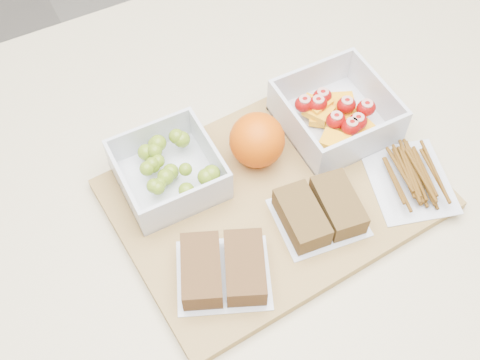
{
  "coord_description": "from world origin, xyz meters",
  "views": [
    {
      "loc": [
        -0.22,
        -0.4,
        1.6
      ],
      "look_at": [
        -0.01,
        0.01,
        0.93
      ],
      "focal_mm": 45.0,
      "sensor_mm": 36.0,
      "label": 1
    }
  ],
  "objects": [
    {
      "name": "pretzel_bag",
      "position": [
        0.2,
        -0.1,
        0.93
      ],
      "size": [
        0.14,
        0.15,
        0.03
      ],
      "color": "silver",
      "rests_on": "cutting_board"
    },
    {
      "name": "sandwich_bag_center",
      "position": [
        0.06,
        -0.09,
        0.93
      ],
      "size": [
        0.12,
        0.11,
        0.03
      ],
      "color": "silver",
      "rests_on": "cutting_board"
    },
    {
      "name": "fruit_container",
      "position": [
        0.16,
        0.03,
        0.94
      ],
      "size": [
        0.15,
        0.15,
        0.06
      ],
      "color": "silver",
      "rests_on": "cutting_board"
    },
    {
      "name": "sandwich_bag_left",
      "position": [
        -0.09,
        -0.11,
        0.93
      ],
      "size": [
        0.15,
        0.14,
        0.04
      ],
      "color": "silver",
      "rests_on": "cutting_board"
    },
    {
      "name": "cutting_board",
      "position": [
        0.02,
        -0.03,
        0.91
      ],
      "size": [
        0.44,
        0.33,
        0.02
      ],
      "primitive_type": "cube",
      "rotation": [
        0.0,
        0.0,
        0.07
      ],
      "color": "#A27F43",
      "rests_on": "counter"
    },
    {
      "name": "counter",
      "position": [
        0.0,
        0.0,
        0.45
      ],
      "size": [
        1.2,
        0.9,
        0.9
      ],
      "primitive_type": "cube",
      "color": "beige",
      "rests_on": "ground"
    },
    {
      "name": "grape_container",
      "position": [
        -0.09,
        0.06,
        0.94
      ],
      "size": [
        0.13,
        0.13,
        0.05
      ],
      "color": "silver",
      "rests_on": "cutting_board"
    },
    {
      "name": "orange",
      "position": [
        0.03,
        0.04,
        0.95
      ],
      "size": [
        0.08,
        0.08,
        0.08
      ],
      "primitive_type": "sphere",
      "color": "#E55605",
      "rests_on": "cutting_board"
    }
  ]
}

